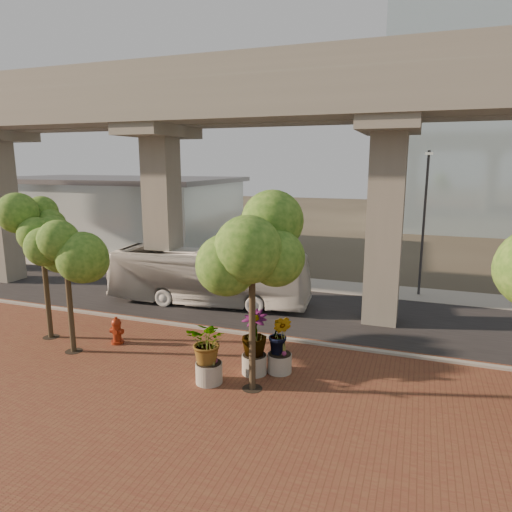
% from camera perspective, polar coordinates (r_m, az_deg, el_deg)
% --- Properties ---
extents(ground, '(160.00, 160.00, 0.00)m').
position_cam_1_polar(ground, '(22.77, -0.63, -8.06)').
color(ground, '#373228').
rests_on(ground, ground).
extents(brick_plaza, '(70.00, 13.00, 0.06)m').
position_cam_1_polar(brick_plaza, '(16.14, -11.03, -16.84)').
color(brick_plaza, brown).
rests_on(brick_plaza, ground).
extents(asphalt_road, '(90.00, 8.00, 0.04)m').
position_cam_1_polar(asphalt_road, '(24.54, 1.01, -6.54)').
color(asphalt_road, black).
rests_on(asphalt_road, ground).
extents(curb_strip, '(70.00, 0.25, 0.16)m').
position_cam_1_polar(curb_strip, '(20.99, -2.56, -9.58)').
color(curb_strip, gray).
rests_on(curb_strip, ground).
extents(far_sidewalk, '(90.00, 3.00, 0.06)m').
position_cam_1_polar(far_sidewalk, '(29.59, 4.45, -3.38)').
color(far_sidewalk, gray).
rests_on(far_sidewalk, ground).
extents(transit_viaduct, '(72.00, 5.60, 12.40)m').
position_cam_1_polar(transit_viaduct, '(23.33, 1.08, 10.68)').
color(transit_viaduct, gray).
rests_on(transit_viaduct, ground).
extents(station_pavilion, '(23.00, 13.00, 6.30)m').
position_cam_1_polar(station_pavilion, '(45.58, -17.50, 5.47)').
color(station_pavilion, silver).
rests_on(station_pavilion, ground).
extents(transit_bus, '(11.26, 3.62, 3.08)m').
position_cam_1_polar(transit_bus, '(25.08, -6.01, -2.59)').
color(transit_bus, silver).
rests_on(transit_bus, ground).
extents(fire_hydrant, '(0.59, 0.53, 1.17)m').
position_cam_1_polar(fire_hydrant, '(20.58, -17.01, -8.92)').
color(fire_hydrant, maroon).
rests_on(fire_hydrant, ground).
extents(planter_front, '(2.09, 2.09, 2.30)m').
position_cam_1_polar(planter_front, '(16.17, -5.97, -11.01)').
color(planter_front, '#A8A297').
rests_on(planter_front, ground).
extents(planter_right, '(2.24, 2.24, 2.39)m').
position_cam_1_polar(planter_right, '(16.73, -0.21, -9.97)').
color(planter_right, gray).
rests_on(planter_right, ground).
extents(planter_left, '(2.00, 2.00, 2.20)m').
position_cam_1_polar(planter_left, '(16.90, 2.99, -10.16)').
color(planter_left, '#AEA79D').
rests_on(planter_left, ground).
extents(street_tree_far_west, '(3.18, 3.18, 6.32)m').
position_cam_1_polar(street_tree_far_west, '(21.34, -25.31, 3.07)').
color(street_tree_far_west, '#413625').
rests_on(street_tree_far_west, ground).
extents(street_tree_near_west, '(3.28, 3.28, 5.68)m').
position_cam_1_polar(street_tree_near_west, '(19.39, -22.72, 0.48)').
color(street_tree_near_west, '#413625').
rests_on(street_tree_near_west, ground).
extents(street_tree_near_east, '(3.62, 3.62, 6.48)m').
position_cam_1_polar(street_tree_near_east, '(14.66, -0.49, 0.62)').
color(street_tree_near_east, '#413625').
rests_on(street_tree_near_east, ground).
extents(streetlamp_west, '(0.38, 1.10, 7.60)m').
position_cam_1_polar(streetlamp_west, '(30.51, -10.50, 5.34)').
color(streetlamp_west, '#2F2F34').
rests_on(streetlamp_west, ground).
extents(streetlamp_east, '(0.41, 1.20, 8.27)m').
position_cam_1_polar(streetlamp_east, '(27.62, 20.31, 5.00)').
color(streetlamp_east, '#323338').
rests_on(streetlamp_east, ground).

